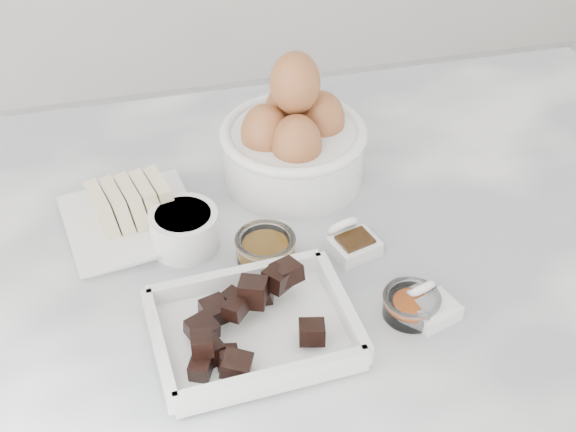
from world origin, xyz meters
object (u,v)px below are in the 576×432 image
object	(u,v)px
zest_bowl	(411,304)
salt_spoon	(431,305)
honey_bowl	(265,247)
sugar_ramekin	(184,228)
chocolate_dish	(253,325)
egg_bowl	(293,140)
vanilla_spoon	(352,241)
butter_plate	(128,213)

from	to	relation	value
zest_bowl	salt_spoon	bearing A→B (deg)	-13.64
honey_bowl	salt_spoon	world-z (taller)	salt_spoon
sugar_ramekin	chocolate_dish	bearing A→B (deg)	-73.51
egg_bowl	honey_bowl	xyz separation A→B (m)	(-0.07, -0.15, -0.04)
honey_bowl	zest_bowl	distance (m)	0.19
vanilla_spoon	salt_spoon	bearing A→B (deg)	-66.02
sugar_ramekin	salt_spoon	xyz separation A→B (m)	(0.25, -0.18, -0.01)
butter_plate	zest_bowl	world-z (taller)	butter_plate
egg_bowl	honey_bowl	bearing A→B (deg)	-115.37
salt_spoon	zest_bowl	bearing A→B (deg)	166.36
chocolate_dish	salt_spoon	bearing A→B (deg)	-2.39
chocolate_dish	salt_spoon	xyz separation A→B (m)	(0.20, -0.01, -0.01)
sugar_ramekin	vanilla_spoon	distance (m)	0.20
butter_plate	honey_bowl	xyz separation A→B (m)	(0.15, -0.09, -0.01)
zest_bowl	vanilla_spoon	world-z (taller)	vanilla_spoon
honey_bowl	vanilla_spoon	size ratio (longest dim) A/B	0.97
zest_bowl	salt_spoon	xyz separation A→B (m)	(0.02, -0.01, -0.00)
sugar_ramekin	vanilla_spoon	world-z (taller)	sugar_ramekin
chocolate_dish	zest_bowl	distance (m)	0.18
sugar_ramekin	salt_spoon	world-z (taller)	sugar_ramekin
butter_plate	salt_spoon	world-z (taller)	butter_plate
chocolate_dish	zest_bowl	world-z (taller)	chocolate_dish
vanilla_spoon	salt_spoon	xyz separation A→B (m)	(0.05, -0.12, -0.00)
sugar_ramekin	egg_bowl	bearing A→B (deg)	33.12
salt_spoon	sugar_ramekin	bearing A→B (deg)	144.57
sugar_ramekin	vanilla_spoon	xyz separation A→B (m)	(0.19, -0.05, -0.01)
chocolate_dish	vanilla_spoon	size ratio (longest dim) A/B	2.93
chocolate_dish	honey_bowl	xyz separation A→B (m)	(0.04, 0.12, -0.01)
butter_plate	egg_bowl	size ratio (longest dim) A/B	0.94
butter_plate	sugar_ramekin	size ratio (longest dim) A/B	2.17
zest_bowl	butter_plate	bearing A→B (deg)	142.78
zest_bowl	egg_bowl	bearing A→B (deg)	103.45
egg_bowl	vanilla_spoon	distance (m)	0.17
chocolate_dish	salt_spoon	distance (m)	0.20
salt_spoon	chocolate_dish	bearing A→B (deg)	177.61
sugar_ramekin	vanilla_spoon	bearing A→B (deg)	-15.81
egg_bowl	honey_bowl	distance (m)	0.17
vanilla_spoon	zest_bowl	bearing A→B (deg)	-74.21
sugar_ramekin	salt_spoon	distance (m)	0.30
honey_bowl	zest_bowl	bearing A→B (deg)	-42.79
egg_bowl	vanilla_spoon	world-z (taller)	egg_bowl
honey_bowl	egg_bowl	bearing A→B (deg)	64.63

